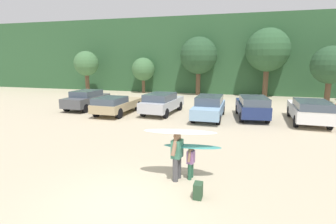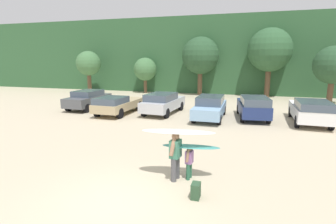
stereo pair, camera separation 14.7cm
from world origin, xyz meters
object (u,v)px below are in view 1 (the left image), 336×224
(parked_car_sky_blue, at_px, (209,107))
(parked_car_white, at_px, (309,110))
(parked_car_silver, at_px, (162,102))
(person_adult, at_px, (177,153))
(person_child, at_px, (191,160))
(parked_car_tan, at_px, (116,104))
(surfboard_teal, at_px, (192,146))
(parked_car_dark_gray, at_px, (87,99))
(surfboard_white, at_px, (180,131))
(backpack_dropped, at_px, (198,191))
(parked_car_navy, at_px, (252,106))

(parked_car_sky_blue, distance_m, parked_car_white, 6.06)
(parked_car_silver, height_order, person_adult, person_adult)
(parked_car_silver, distance_m, person_child, 10.82)
(parked_car_sky_blue, bearing_deg, parked_car_tan, 93.57)
(surfboard_teal, bearing_deg, person_adult, 18.91)
(parked_car_tan, distance_m, surfboard_teal, 11.47)
(person_child, bearing_deg, parked_car_silver, -59.92)
(parked_car_silver, height_order, surfboard_teal, parked_car_silver)
(parked_car_dark_gray, bearing_deg, surfboard_white, -133.81)
(parked_car_tan, relative_size, backpack_dropped, 10.41)
(backpack_dropped, bearing_deg, surfboard_white, 127.08)
(person_child, relative_size, surfboard_teal, 0.59)
(parked_car_navy, height_order, surfboard_white, surfboard_white)
(parked_car_tan, distance_m, person_adult, 11.35)
(parked_car_sky_blue, height_order, surfboard_teal, parked_car_sky_blue)
(person_adult, distance_m, backpack_dropped, 1.47)
(surfboard_white, bearing_deg, parked_car_dark_gray, -53.45)
(parked_car_navy, bearing_deg, parked_car_sky_blue, 98.00)
(person_child, distance_m, surfboard_teal, 0.47)
(parked_car_dark_gray, height_order, person_child, parked_car_dark_gray)
(parked_car_silver, height_order, person_child, parked_car_silver)
(parked_car_sky_blue, height_order, person_child, parked_car_sky_blue)
(surfboard_teal, bearing_deg, parked_car_sky_blue, -92.52)
(parked_car_silver, bearing_deg, parked_car_white, -87.80)
(parked_car_dark_gray, distance_m, surfboard_white, 14.40)
(parked_car_tan, distance_m, surfboard_white, 11.40)
(parked_car_dark_gray, xyz_separation_m, parked_car_white, (15.83, -0.56, 0.04))
(parked_car_silver, distance_m, surfboard_teal, 10.83)
(parked_car_navy, height_order, surfboard_teal, parked_car_navy)
(person_adult, bearing_deg, parked_car_navy, -96.16)
(parked_car_silver, distance_m, parked_car_white, 9.56)
(parked_car_silver, bearing_deg, backpack_dropped, -153.41)
(parked_car_silver, xyz_separation_m, surfboard_teal, (4.10, -10.02, 0.29))
(parked_car_white, bearing_deg, parked_car_silver, 89.33)
(parked_car_dark_gray, xyz_separation_m, parked_car_tan, (3.19, -1.23, -0.06))
(person_adult, bearing_deg, surfboard_white, -142.63)
(parked_car_navy, relative_size, person_adult, 2.76)
(surfboard_white, bearing_deg, parked_car_white, -128.33)
(parked_car_navy, distance_m, backpack_dropped, 11.36)
(parked_car_navy, bearing_deg, parked_car_silver, 83.41)
(person_child, relative_size, backpack_dropped, 2.51)
(parked_car_tan, relative_size, person_child, 4.15)
(parked_car_tan, relative_size, surfboard_teal, 2.45)
(surfboard_white, height_order, surfboard_teal, surfboard_white)
(surfboard_white, relative_size, backpack_dropped, 5.38)
(parked_car_dark_gray, distance_m, backpack_dropped, 15.67)
(parked_car_sky_blue, bearing_deg, parked_car_dark_gray, 85.32)
(surfboard_white, bearing_deg, parked_car_sky_blue, -96.13)
(parked_car_navy, height_order, parked_car_white, parked_car_navy)
(parked_car_sky_blue, bearing_deg, surfboard_teal, -175.92)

